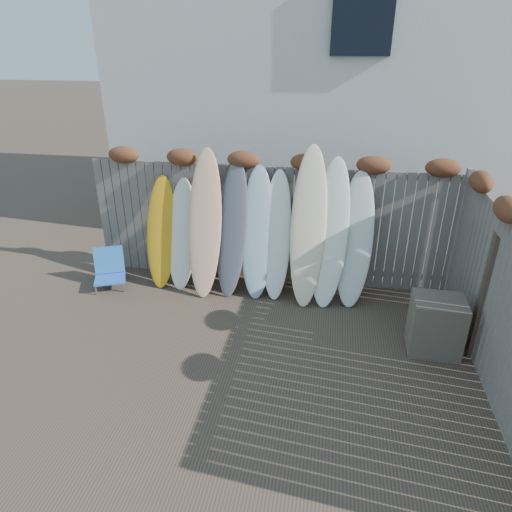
% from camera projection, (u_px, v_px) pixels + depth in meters
% --- Properties ---
extents(ground, '(80.00, 80.00, 0.00)m').
position_uv_depth(ground, '(240.00, 365.00, 5.91)').
color(ground, '#493A2D').
extents(back_fence, '(6.05, 0.28, 2.24)m').
position_uv_depth(back_fence, '(272.00, 215.00, 7.51)').
color(back_fence, slate).
rests_on(back_fence, ground).
extents(right_fence, '(0.28, 4.40, 2.24)m').
position_uv_depth(right_fence, '(501.00, 299.00, 5.18)').
color(right_fence, slate).
rests_on(right_fence, ground).
extents(house, '(8.50, 5.50, 6.33)m').
position_uv_depth(house, '(318.00, 69.00, 10.23)').
color(house, silver).
rests_on(house, ground).
extents(beach_chair, '(0.65, 0.67, 0.65)m').
position_uv_depth(beach_chair, '(109.00, 269.00, 7.69)').
color(beach_chair, blue).
rests_on(beach_chair, ground).
extents(wooden_crate, '(0.68, 0.57, 0.77)m').
position_uv_depth(wooden_crate, '(436.00, 325.00, 6.05)').
color(wooden_crate, '#736856').
rests_on(wooden_crate, ground).
extents(lattice_panel, '(0.27, 1.13, 1.72)m').
position_uv_depth(lattice_panel, '(480.00, 281.00, 6.16)').
color(lattice_panel, '#463B2A').
rests_on(lattice_panel, ground).
extents(surfboard_0, '(0.51, 0.65, 1.82)m').
position_uv_depth(surfboard_0, '(161.00, 232.00, 7.57)').
color(surfboard_0, orange).
rests_on(surfboard_0, ground).
extents(surfboard_1, '(0.50, 0.65, 1.79)m').
position_uv_depth(surfboard_1, '(182.00, 235.00, 7.52)').
color(surfboard_1, silver).
rests_on(surfboard_1, ground).
extents(surfboard_2, '(0.55, 0.82, 2.30)m').
position_uv_depth(surfboard_2, '(205.00, 224.00, 7.26)').
color(surfboard_2, '#F9CD8E').
rests_on(surfboard_2, ground).
extents(surfboard_3, '(0.56, 0.80, 2.13)m').
position_uv_depth(surfboard_3, '(232.00, 230.00, 7.28)').
color(surfboard_3, '#52565F').
rests_on(surfboard_3, ground).
extents(surfboard_4, '(0.56, 0.76, 2.06)m').
position_uv_depth(surfboard_4, '(257.00, 233.00, 7.24)').
color(surfboard_4, '#96B1C7').
rests_on(surfboard_4, ground).
extents(surfboard_5, '(0.47, 0.72, 2.00)m').
position_uv_depth(surfboard_5, '(277.00, 236.00, 7.22)').
color(surfboard_5, white).
rests_on(surfboard_5, ground).
extents(surfboard_6, '(0.55, 0.84, 2.41)m').
position_uv_depth(surfboard_6, '(308.00, 227.00, 6.99)').
color(surfboard_6, '#FDE9B9').
rests_on(surfboard_6, ground).
extents(surfboard_7, '(0.62, 0.84, 2.24)m').
position_uv_depth(surfboard_7, '(330.00, 234.00, 6.98)').
color(surfboard_7, white).
rests_on(surfboard_7, ground).
extents(surfboard_8, '(0.59, 0.76, 2.05)m').
position_uv_depth(surfboard_8, '(355.00, 240.00, 7.00)').
color(surfboard_8, silver).
rests_on(surfboard_8, ground).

